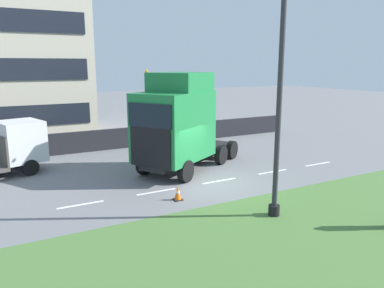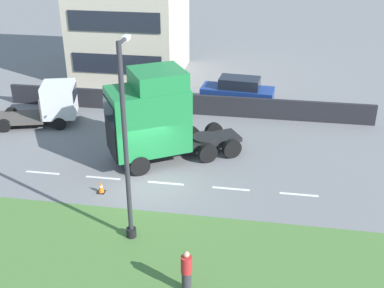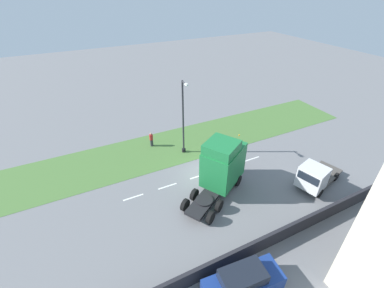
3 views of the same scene
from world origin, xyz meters
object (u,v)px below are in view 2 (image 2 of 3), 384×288
object	(u,v)px
lamp_post	(127,157)
lorry_cab	(153,117)
flatbed_truck	(52,103)
pedestrian	(186,272)
traffic_cone_lead	(101,187)
parked_car	(238,93)

from	to	relation	value
lamp_post	lorry_cab	bearing A→B (deg)	5.36
flatbed_truck	lamp_post	world-z (taller)	lamp_post
lamp_post	pedestrian	bearing A→B (deg)	-134.87
flatbed_truck	lorry_cab	bearing A→B (deg)	47.29
pedestrian	traffic_cone_lead	xyz separation A→B (m)	(5.77, 5.11, -0.55)
flatbed_truck	lamp_post	distance (m)	13.24
lorry_cab	parked_car	bearing A→B (deg)	-54.77
lorry_cab	lamp_post	bearing A→B (deg)	154.23
lorry_cab	flatbed_truck	distance (m)	8.29
parked_car	pedestrian	xyz separation A→B (m)	(-17.86, 0.36, -0.16)
flatbed_truck	pedestrian	distance (m)	16.91
lamp_post	traffic_cone_lead	size ratio (longest dim) A/B	13.91
parked_car	lamp_post	world-z (taller)	lamp_post
traffic_cone_lead	parked_car	bearing A→B (deg)	-24.35
parked_car	traffic_cone_lead	size ratio (longest dim) A/B	8.51
pedestrian	flatbed_truck	bearing A→B (deg)	39.18
lorry_cab	pedestrian	bearing A→B (deg)	168.76
flatbed_truck	lamp_post	size ratio (longest dim) A/B	0.72
flatbed_truck	traffic_cone_lead	distance (m)	9.27
lorry_cab	pedestrian	xyz separation A→B (m)	(-9.33, -3.38, -1.66)
parked_car	traffic_cone_lead	world-z (taller)	parked_car
traffic_cone_lead	pedestrian	bearing A→B (deg)	-138.46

